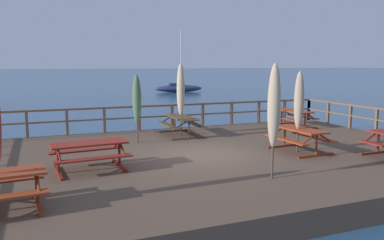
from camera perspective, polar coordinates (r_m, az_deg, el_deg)
name	(u,v)px	position (r m, az deg, el deg)	size (l,w,h in m)	color
ground_plane	(201,173)	(12.50, 1.33, -7.85)	(600.00, 600.00, 0.00)	navy
wooden_deck	(201,164)	(12.41, 1.33, -6.48)	(16.65, 10.34, 0.62)	brown
railing_waterside_far	(156,113)	(16.87, -5.35, 1.03)	(16.45, 0.10, 1.09)	brown
picnic_table_mid_left	(300,135)	(13.11, 15.69, -2.10)	(1.48, 1.99, 0.78)	#993819
picnic_table_mid_centre	(181,121)	(15.50, -1.57, -0.21)	(1.46, 2.20, 0.78)	brown
picnic_table_back_left	(89,150)	(10.76, -14.95, -4.30)	(2.11, 1.55, 0.78)	maroon
picnic_table_mid_right	(293,115)	(18.18, 14.72, 0.76)	(1.53, 2.05, 0.78)	#993819
patio_umbrella_short_front	(299,101)	(12.93, 15.56, 2.76)	(0.32, 0.32, 2.63)	#4C3828
patio_umbrella_tall_back_right	(181,90)	(15.38, -1.68, 4.45)	(0.32, 0.32, 2.87)	#4C3828
patio_umbrella_tall_front	(274,106)	(9.65, 12.05, 2.04)	(0.32, 0.32, 2.88)	#4C3828
patio_umbrella_short_mid	(137,100)	(14.01, -8.17, 2.99)	(0.32, 0.32, 2.49)	#4C3828
sailboat_distant	(178,88)	(48.36, -2.02, 4.75)	(6.14, 2.29, 7.72)	navy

